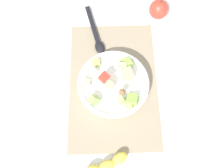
% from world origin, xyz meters
% --- Properties ---
extents(ground_plane, '(2.40, 2.40, 0.00)m').
position_xyz_m(ground_plane, '(0.00, 0.00, 0.00)').
color(ground_plane, silver).
extents(placemat, '(0.50, 0.33, 0.01)m').
position_xyz_m(placemat, '(0.00, 0.00, 0.00)').
color(placemat, gray).
rests_on(placemat, ground_plane).
extents(salad_bowl, '(0.25, 0.25, 0.11)m').
position_xyz_m(salad_bowl, '(-0.02, 0.00, 0.04)').
color(salad_bowl, white).
rests_on(salad_bowl, placemat).
extents(serving_spoon, '(0.23, 0.09, 0.01)m').
position_xyz_m(serving_spoon, '(0.20, 0.06, 0.01)').
color(serving_spoon, black).
rests_on(serving_spoon, placemat).
extents(whole_apple, '(0.08, 0.08, 0.09)m').
position_xyz_m(whole_apple, '(0.30, -0.19, 0.04)').
color(whole_apple, '#BC3828').
rests_on(whole_apple, ground_plane).
extents(banana_whole, '(0.09, 0.15, 0.04)m').
position_xyz_m(banana_whole, '(-0.29, 0.03, 0.02)').
color(banana_whole, yellow).
rests_on(banana_whole, ground_plane).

